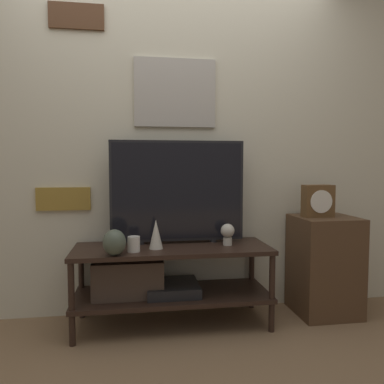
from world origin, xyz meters
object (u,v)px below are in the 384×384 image
vase_urn_stoneware (114,242)px  vase_slim_bronze (156,234)px  decorative_bust (228,233)px  mantel_clock (318,201)px  candle_jar (134,244)px  television (178,191)px

vase_urn_stoneware → vase_slim_bronze: 0.31m
vase_urn_stoneware → vase_slim_bronze: bearing=29.1°
decorative_bust → mantel_clock: bearing=3.5°
candle_jar → decorative_bust: bearing=8.9°
decorative_bust → candle_jar: bearing=-171.1°
vase_urn_stoneware → candle_jar: size_ratio=1.63×
decorative_bust → television: bearing=160.4°
mantel_clock → vase_urn_stoneware: bearing=-171.3°
candle_jar → mantel_clock: mantel_clock is taller
vase_slim_bronze → mantel_clock: bearing=3.6°
candle_jar → decorative_bust: decorative_bust is taller
vase_slim_bronze → candle_jar: bearing=-155.1°
candle_jar → decorative_bust: size_ratio=0.66×
candle_jar → decorative_bust: (0.65, 0.10, 0.04)m
mantel_clock → decorative_bust: bearing=-176.5°
television → mantel_clock: bearing=-4.3°
vase_urn_stoneware → mantel_clock: size_ratio=0.69×
vase_urn_stoneware → television: bearing=35.0°
mantel_clock → television: bearing=175.7°
television → decorative_bust: bearing=-19.6°
vase_urn_stoneware → mantel_clock: (1.47, 0.22, 0.22)m
vase_urn_stoneware → decorative_bust: vase_urn_stoneware is taller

